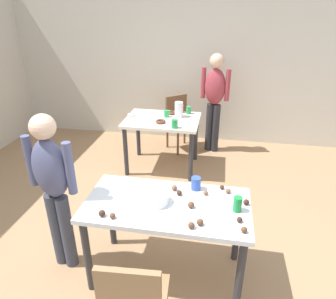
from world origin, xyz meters
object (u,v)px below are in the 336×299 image
object	(u,v)px
dining_table_far	(162,126)
pitcher_far	(179,109)
soda_can	(238,204)
dining_table_near	(167,214)
chair_far_table	(179,119)
person_girl_near	(53,183)
mixing_bowl	(156,198)
person_adult_far	(215,95)

from	to	relation	value
dining_table_far	pitcher_far	bearing A→B (deg)	31.32
pitcher_far	soda_can	bearing A→B (deg)	-69.92
dining_table_near	soda_can	world-z (taller)	soda_can
dining_table_far	chair_far_table	distance (m)	0.75
chair_far_table	pitcher_far	size ratio (longest dim) A/B	4.10
dining_table_near	soda_can	bearing A→B (deg)	-0.26
person_girl_near	pitcher_far	size ratio (longest dim) A/B	6.84
person_girl_near	mixing_bowl	size ratio (longest dim) A/B	7.00
dining_table_near	pitcher_far	xyz separation A→B (m)	(-0.21, 2.06, 0.21)
chair_far_table	mixing_bowl	size ratio (longest dim) A/B	4.20
dining_table_near	person_adult_far	distance (m)	2.67
pitcher_far	chair_far_table	bearing A→B (deg)	97.17
dining_table_near	dining_table_far	world-z (taller)	same
dining_table_near	dining_table_far	xyz separation A→B (m)	(-0.42, 1.94, -0.01)
dining_table_near	chair_far_table	xyz separation A→B (m)	(-0.28, 2.66, -0.15)
pitcher_far	dining_table_far	bearing A→B (deg)	-148.68
pitcher_far	mixing_bowl	bearing A→B (deg)	-86.58
chair_far_table	soda_can	world-z (taller)	soda_can
mixing_bowl	pitcher_far	bearing A→B (deg)	93.42
person_girl_near	soda_can	bearing A→B (deg)	1.67
chair_far_table	person_adult_far	distance (m)	0.69
mixing_bowl	pitcher_far	xyz separation A→B (m)	(-0.12, 2.07, 0.07)
person_adult_far	pitcher_far	size ratio (longest dim) A/B	7.28
chair_far_table	mixing_bowl	world-z (taller)	chair_far_table
chair_far_table	mixing_bowl	distance (m)	2.69
person_girl_near	dining_table_near	bearing A→B (deg)	2.79
pitcher_far	person_girl_near	bearing A→B (deg)	-109.00
dining_table_far	person_adult_far	size ratio (longest dim) A/B	0.66
dining_table_far	soda_can	world-z (taller)	soda_can
dining_table_near	person_adult_far	size ratio (longest dim) A/B	0.85
person_adult_far	pitcher_far	world-z (taller)	person_adult_far
dining_table_far	mixing_bowl	size ratio (longest dim) A/B	4.91
dining_table_far	mixing_bowl	xyz separation A→B (m)	(0.34, -1.94, 0.15)
person_adult_far	pitcher_far	distance (m)	0.75
dining_table_near	soda_can	distance (m)	0.57
chair_far_table	person_adult_far	bearing A→B (deg)	-1.27
chair_far_table	dining_table_far	bearing A→B (deg)	-100.82
soda_can	mixing_bowl	bearing A→B (deg)	-179.61
person_adult_far	soda_can	world-z (taller)	person_adult_far
mixing_bowl	soda_can	bearing A→B (deg)	0.39
dining_table_far	person_girl_near	bearing A→B (deg)	-104.55
chair_far_table	mixing_bowl	xyz separation A→B (m)	(0.20, -2.66, 0.29)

